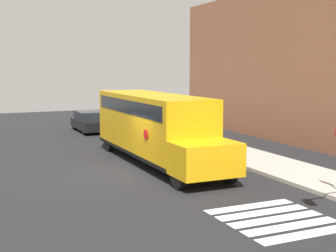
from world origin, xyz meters
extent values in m
plane|color=black|center=(0.00, 0.00, 0.00)|extent=(60.00, 60.00, 0.00)
cube|color=#B2ADA3|center=(0.00, 6.50, 0.07)|extent=(44.00, 3.00, 0.15)
cube|color=white|center=(6.27, 2.00, 0.00)|extent=(0.50, 3.20, 0.01)
cube|color=white|center=(6.97, 2.00, 0.00)|extent=(0.50, 3.20, 0.01)
cube|color=white|center=(7.67, 2.00, 0.00)|extent=(0.50, 3.20, 0.01)
cube|color=white|center=(8.37, 2.00, 0.00)|extent=(0.50, 3.20, 0.01)
cube|color=white|center=(9.07, 2.00, 0.00)|extent=(0.50, 3.20, 0.01)
cube|color=#EAA80F|center=(-2.05, 1.90, 1.85)|extent=(9.24, 2.50, 2.79)
cube|color=#EAA80F|center=(3.44, 1.90, 1.08)|extent=(1.73, 2.50, 1.27)
cube|color=black|center=(-2.05, 1.90, 0.53)|extent=(9.24, 2.54, 0.16)
cube|color=black|center=(-2.05, 1.90, 2.69)|extent=(8.50, 2.53, 0.64)
cylinder|color=red|center=(0.49, 0.61, 1.71)|extent=(0.44, 0.02, 0.44)
cylinder|color=black|center=(3.35, 2.98, 0.50)|extent=(1.00, 0.30, 1.00)
cylinder|color=black|center=(3.35, 0.82, 0.50)|extent=(1.00, 0.30, 1.00)
cylinder|color=black|center=(-5.47, 2.98, 0.50)|extent=(1.00, 0.30, 1.00)
cylinder|color=black|center=(-5.47, 0.82, 0.50)|extent=(1.00, 0.30, 1.00)
cube|color=black|center=(-13.45, 1.90, 0.53)|extent=(4.43, 1.87, 0.63)
cube|color=#1E2328|center=(-13.71, 1.90, 1.14)|extent=(2.48, 1.72, 0.57)
cylinder|color=black|center=(-11.99, 2.71, 0.32)|extent=(0.64, 0.22, 0.64)
cylinder|color=black|center=(-11.99, 1.08, 0.32)|extent=(0.64, 0.22, 0.64)
cylinder|color=black|center=(-14.91, 2.71, 0.32)|extent=(0.64, 0.22, 0.64)
cylinder|color=black|center=(-14.91, 1.08, 0.32)|extent=(0.64, 0.22, 0.64)
camera|label=1|loc=(18.73, -6.52, 4.54)|focal=50.00mm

